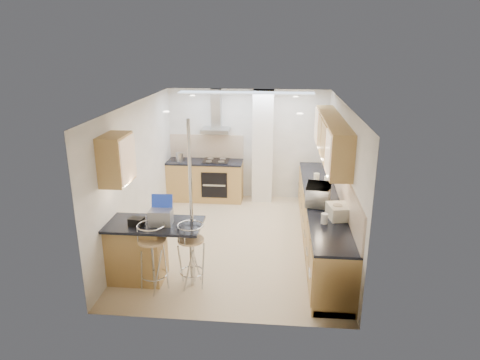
# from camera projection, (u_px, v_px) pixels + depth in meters

# --- Properties ---
(ground) EXTENTS (4.80, 4.80, 0.00)m
(ground) POSITION_uv_depth(u_px,v_px,m) (238.00, 241.00, 7.87)
(ground) COLOR beige
(ground) RESTS_ON ground
(room_shell) EXTENTS (3.64, 4.84, 2.51)m
(room_shell) POSITION_uv_depth(u_px,v_px,m) (257.00, 155.00, 7.72)
(room_shell) COLOR silver
(room_shell) RESTS_ON ground
(right_counter) EXTENTS (0.63, 4.40, 0.92)m
(right_counter) POSITION_uv_depth(u_px,v_px,m) (321.00, 221.00, 7.60)
(right_counter) COLOR tan
(right_counter) RESTS_ON ground
(back_counter) EXTENTS (1.70, 0.63, 0.92)m
(back_counter) POSITION_uv_depth(u_px,v_px,m) (205.00, 180.00, 9.80)
(back_counter) COLOR tan
(back_counter) RESTS_ON ground
(peninsula) EXTENTS (1.47, 0.72, 0.94)m
(peninsula) POSITION_uv_depth(u_px,v_px,m) (154.00, 251.00, 6.45)
(peninsula) COLOR tan
(peninsula) RESTS_ON ground
(microwave) EXTENTS (0.47, 0.63, 0.32)m
(microwave) POSITION_uv_depth(u_px,v_px,m) (318.00, 195.00, 7.07)
(microwave) COLOR white
(microwave) RESTS_ON right_counter
(laptop) EXTENTS (0.34, 0.26, 0.23)m
(laptop) POSITION_uv_depth(u_px,v_px,m) (161.00, 217.00, 6.24)
(laptop) COLOR #93969A
(laptop) RESTS_ON peninsula
(bag) EXTENTS (0.23, 0.18, 0.11)m
(bag) POSITION_uv_depth(u_px,v_px,m) (137.00, 222.00, 6.22)
(bag) COLOR black
(bag) RESTS_ON peninsula
(bar_stool_near) EXTENTS (0.51, 0.51, 1.05)m
(bar_stool_near) POSITION_uv_depth(u_px,v_px,m) (153.00, 257.00, 6.19)
(bar_stool_near) COLOR tan
(bar_stool_near) RESTS_ON ground
(bar_stool_end) EXTENTS (0.57, 0.57, 1.00)m
(bar_stool_end) POSITION_uv_depth(u_px,v_px,m) (191.00, 255.00, 6.29)
(bar_stool_end) COLOR tan
(bar_stool_end) RESTS_ON ground
(jar_a) EXTENTS (0.16, 0.16, 0.20)m
(jar_a) POSITION_uv_depth(u_px,v_px,m) (327.00, 182.00, 7.91)
(jar_a) COLOR beige
(jar_a) RESTS_ON right_counter
(jar_b) EXTENTS (0.13, 0.13, 0.16)m
(jar_b) POSITION_uv_depth(u_px,v_px,m) (317.00, 177.00, 8.24)
(jar_b) COLOR beige
(jar_b) RESTS_ON right_counter
(jar_c) EXTENTS (0.14, 0.14, 0.22)m
(jar_c) POSITION_uv_depth(u_px,v_px,m) (337.00, 211.00, 6.51)
(jar_c) COLOR #AFA38C
(jar_c) RESTS_ON right_counter
(jar_d) EXTENTS (0.11, 0.11, 0.16)m
(jar_d) POSITION_uv_depth(u_px,v_px,m) (324.00, 219.00, 6.33)
(jar_d) COLOR white
(jar_d) RESTS_ON right_counter
(bread_bin) EXTENTS (0.38, 0.45, 0.21)m
(bread_bin) POSITION_uv_depth(u_px,v_px,m) (339.00, 212.00, 6.52)
(bread_bin) COLOR beige
(bread_bin) RESTS_ON right_counter
(kettle) EXTENTS (0.16, 0.16, 0.20)m
(kettle) POSITION_uv_depth(u_px,v_px,m) (180.00, 157.00, 9.59)
(kettle) COLOR #AAADAF
(kettle) RESTS_ON back_counter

